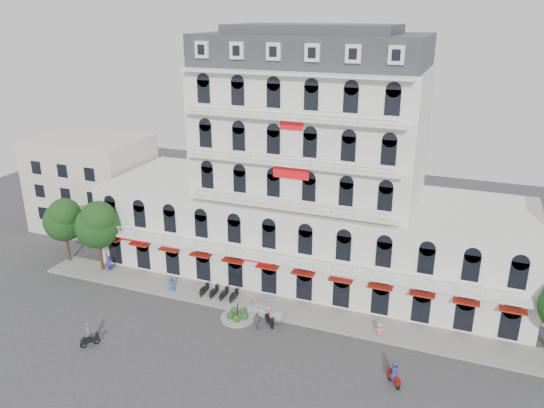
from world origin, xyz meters
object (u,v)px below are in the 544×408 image
at_px(parked_car, 267,310).
at_px(rider_east, 394,373).
at_px(rider_west, 89,336).
at_px(rider_center, 269,315).

xyz_separation_m(parked_car, rider_east, (12.70, -5.58, 0.42)).
height_order(rider_west, rider_east, rider_west).
xyz_separation_m(parked_car, rider_center, (0.86, -1.43, 0.42)).
height_order(parked_car, rider_center, rider_center).
height_order(parked_car, rider_west, rider_west).
distance_m(parked_car, rider_center, 1.72).
bearing_deg(rider_east, rider_west, 58.55).
distance_m(parked_car, rider_west, 15.80).
xyz_separation_m(rider_east, rider_center, (-11.84, 4.15, -0.01)).
bearing_deg(parked_car, rider_east, -104.98).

